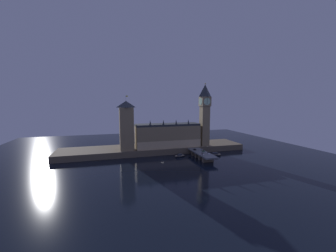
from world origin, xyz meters
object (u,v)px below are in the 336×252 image
Objects in this scene: car_northbound_lead at (195,149)px; boat_downstream at (215,155)px; pedestrian_far_rail at (192,149)px; boat_upstream at (180,156)px; car_southbound_trail at (203,151)px; street_lamp_near at (203,152)px; victoria_tower at (126,125)px; street_lamp_mid at (207,148)px; clock_tower at (205,113)px; pedestrian_near_rail at (201,154)px; car_southbound_lead at (208,153)px; car_northbound_trail at (203,154)px.

car_northbound_lead is 0.33× the size of boat_downstream.
boat_upstream is at bearing -173.46° from pedestrian_far_rail.
car_southbound_trail is 20.78m from street_lamp_near.
victoria_tower reaches higher than street_lamp_near.
car_southbound_trail is at bearing -21.05° from victoria_tower.
boat_downstream is (12.44, 5.32, -9.21)m from street_lamp_mid.
street_lamp_mid is at bearing -23.79° from boat_upstream.
pedestrian_far_rail is at bearing -143.46° from clock_tower.
street_lamp_near reaches higher than car_southbound_trail.
car_northbound_lead is at bearing 82.57° from pedestrian_near_rail.
car_southbound_lead is 0.98× the size of car_southbound_trail.
car_northbound_lead is 15.81m from street_lamp_mid.
pedestrian_far_rail is (0.00, 24.16, -0.07)m from pedestrian_near_rail.
car_northbound_lead is 19.01m from boat_upstream.
car_northbound_trail reaches higher than boat_upstream.
clock_tower reaches higher than boat_downstream.
car_northbound_trail is (72.96, -41.80, -27.00)m from victoria_tower.
boat_downstream is at bearing 32.46° from pedestrian_near_rail.
street_lamp_near is 0.93× the size of street_lamp_mid.
car_southbound_trail is at bearing 62.62° from car_northbound_trail.
boat_upstream is (-23.96, 20.16, -6.01)m from car_southbound_lead.
boat_upstream is at bearing -153.54° from clock_tower.
car_southbound_trail is at bearing -19.42° from boat_upstream.
car_northbound_trail is 12.89m from car_southbound_trail.
street_lamp_near reaches higher than car_southbound_lead.
street_lamp_near is (-3.36, -27.05, 3.14)m from car_northbound_lead.
car_southbound_trail is at bearing -173.78° from boat_downstream.
pedestrian_near_rail reaches higher than car_southbound_lead.
clock_tower is 57.96m from car_southbound_lead.
boat_upstream is (-38.78, -19.30, -45.79)m from clock_tower.
street_lamp_near is at bearing -130.69° from street_lamp_mid.
car_southbound_lead is 0.73× the size of street_lamp_near.
street_lamp_mid is (82.26, -33.95, -23.55)m from victoria_tower.
pedestrian_far_rail is (-8.89, 10.18, 0.20)m from car_southbound_trail.
pedestrian_near_rail is 0.12× the size of boat_downstream.
street_lamp_mid is at bearing 40.29° from pedestrian_near_rail.
clock_tower is 18.62× the size of car_northbound_trail.
car_northbound_trail is at bearing 40.59° from pedestrian_near_rail.
pedestrian_far_rail is 0.12× the size of boat_downstream.
street_lamp_mid is (12.66, 14.72, 0.27)m from street_lamp_near.
victoria_tower reaches higher than car_northbound_lead.
street_lamp_mid is at bearing 49.31° from street_lamp_near.
clock_tower is 16.25× the size of car_northbound_lead.
victoria_tower is 88.32m from car_northbound_trail.
pedestrian_near_rail is at bearing -147.54° from boat_downstream.
pedestrian_far_rail is at bearing 131.14° from car_southbound_trail.
car_northbound_trail is 0.92× the size of car_southbound_lead.
pedestrian_far_rail is at bearing 89.20° from street_lamp_near.
street_lamp_near is (-0.40, -4.33, 2.88)m from pedestrian_near_rail.
car_southbound_trail is 0.32× the size of boat_downstream.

